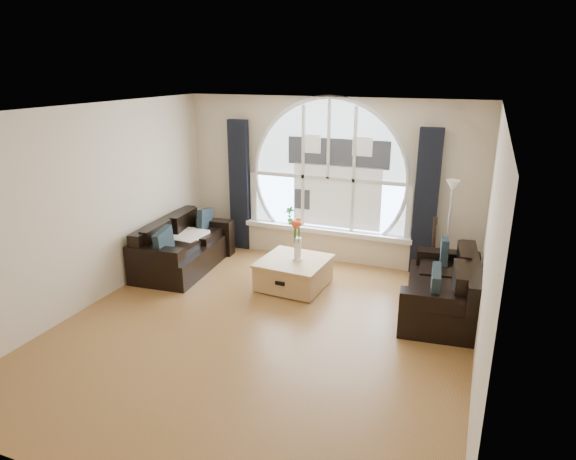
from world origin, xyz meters
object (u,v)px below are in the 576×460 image
at_px(guitar, 433,249).
at_px(floor_lamp, 448,233).
at_px(sofa_left, 184,245).
at_px(vase_flowers, 298,235).
at_px(potted_plant, 290,215).
at_px(sofa_right, 442,284).
at_px(coffee_chest, 294,272).

bearing_deg(guitar, floor_lamp, -9.20).
relative_size(sofa_left, guitar, 1.69).
bearing_deg(vase_flowers, guitar, 26.95).
bearing_deg(guitar, sofa_left, 178.58).
relative_size(sofa_left, potted_plant, 5.77).
xyz_separation_m(sofa_left, guitar, (3.81, 0.92, 0.13)).
bearing_deg(potted_plant, guitar, -7.43).
bearing_deg(guitar, vase_flowers, -168.10).
distance_m(sofa_right, vase_flowers, 2.12).
relative_size(sofa_left, sofa_right, 1.02).
height_order(sofa_left, potted_plant, potted_plant).
distance_m(vase_flowers, potted_plant, 1.40).
bearing_deg(floor_lamp, coffee_chest, -155.06).
relative_size(sofa_left, vase_flowers, 2.56).
xyz_separation_m(sofa_right, floor_lamp, (-0.05, 1.01, 0.40)).
relative_size(coffee_chest, vase_flowers, 1.36).
bearing_deg(sofa_right, vase_flowers, 172.26).
xyz_separation_m(sofa_left, sofa_right, (4.04, -0.07, 0.00)).
distance_m(floor_lamp, guitar, 0.33).
height_order(sofa_right, floor_lamp, floor_lamp).
bearing_deg(sofa_right, guitar, 97.16).
relative_size(sofa_right, coffee_chest, 1.84).
bearing_deg(potted_plant, coffee_chest, -66.26).
height_order(coffee_chest, floor_lamp, floor_lamp).
height_order(sofa_right, coffee_chest, sofa_right).
relative_size(sofa_right, guitar, 1.65).
distance_m(coffee_chest, potted_plant, 1.46).
bearing_deg(potted_plant, sofa_right, -26.08).
bearing_deg(sofa_left, coffee_chest, -5.33).
xyz_separation_m(coffee_chest, guitar, (1.89, 0.95, 0.30)).
height_order(coffee_chest, vase_flowers, vase_flowers).
distance_m(sofa_right, floor_lamp, 1.09).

